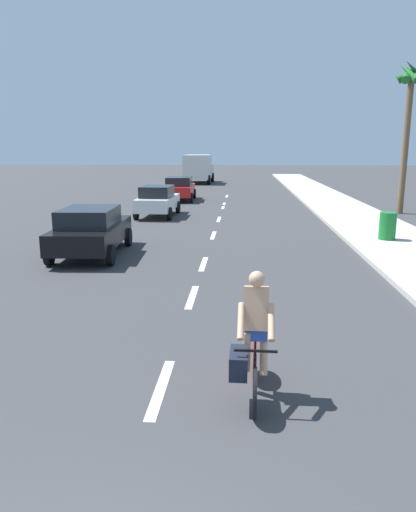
{
  "coord_description": "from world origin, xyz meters",
  "views": [
    {
      "loc": [
        1.15,
        -1.88,
        3.42
      ],
      "look_at": [
        0.41,
        8.39,
        1.1
      ],
      "focal_mm": 33.57,
      "sensor_mm": 36.0,
      "label": 1
    }
  ],
  "objects_px": {
    "cyclist": "(252,342)",
    "parked_car_white": "(158,200)",
    "trash_bin_far": "(388,226)",
    "parked_car_red": "(179,188)",
    "delivery_truck": "(199,168)",
    "palm_tree_far": "(410,98)",
    "parked_car_black": "(91,230)"
  },
  "relations": [
    {
      "from": "cyclist",
      "to": "parked_car_white",
      "type": "height_order",
      "value": "cyclist"
    },
    {
      "from": "cyclist",
      "to": "trash_bin_far",
      "type": "relative_size",
      "value": 1.82
    },
    {
      "from": "parked_car_red",
      "to": "parked_car_white",
      "type": "bearing_deg",
      "value": -92.6
    },
    {
      "from": "cyclist",
      "to": "parked_car_red",
      "type": "distance_m",
      "value": 26.15
    },
    {
      "from": "delivery_truck",
      "to": "trash_bin_far",
      "type": "bearing_deg",
      "value": -70.55
    },
    {
      "from": "parked_car_white",
      "to": "parked_car_red",
      "type": "relative_size",
      "value": 0.92
    },
    {
      "from": "delivery_truck",
      "to": "palm_tree_far",
      "type": "distance_m",
      "value": 25.97
    },
    {
      "from": "parked_car_black",
      "to": "parked_car_red",
      "type": "distance_m",
      "value": 16.95
    },
    {
      "from": "parked_car_white",
      "to": "trash_bin_far",
      "type": "bearing_deg",
      "value": -32.46
    },
    {
      "from": "delivery_truck",
      "to": "trash_bin_far",
      "type": "relative_size",
      "value": 6.31
    },
    {
      "from": "delivery_truck",
      "to": "parked_car_red",
      "type": "bearing_deg",
      "value": -87.53
    },
    {
      "from": "parked_car_red",
      "to": "palm_tree_far",
      "type": "xyz_separation_m",
      "value": [
        12.66,
        -5.7,
        5.11
      ]
    },
    {
      "from": "cyclist",
      "to": "delivery_truck",
      "type": "distance_m",
      "value": 42.45
    },
    {
      "from": "parked_car_black",
      "to": "parked_car_white",
      "type": "relative_size",
      "value": 1.12
    },
    {
      "from": "cyclist",
      "to": "palm_tree_far",
      "type": "distance_m",
      "value": 22.31
    },
    {
      "from": "cyclist",
      "to": "palm_tree_far",
      "type": "relative_size",
      "value": 0.23
    },
    {
      "from": "cyclist",
      "to": "parked_car_black",
      "type": "xyz_separation_m",
      "value": [
        -5.05,
        8.85,
        0.01
      ]
    },
    {
      "from": "parked_car_red",
      "to": "delivery_truck",
      "type": "xyz_separation_m",
      "value": [
        -0.21,
        16.41,
        0.66
      ]
    },
    {
      "from": "parked_car_black",
      "to": "parked_car_red",
      "type": "bearing_deg",
      "value": 84.47
    },
    {
      "from": "cyclist",
      "to": "delivery_truck",
      "type": "bearing_deg",
      "value": -82.54
    },
    {
      "from": "cyclist",
      "to": "parked_car_white",
      "type": "relative_size",
      "value": 0.46
    },
    {
      "from": "parked_car_black",
      "to": "parked_car_white",
      "type": "bearing_deg",
      "value": 83.25
    },
    {
      "from": "parked_car_white",
      "to": "cyclist",
      "type": "bearing_deg",
      "value": -74.81
    },
    {
      "from": "parked_car_white",
      "to": "delivery_truck",
      "type": "bearing_deg",
      "value": 91.47
    },
    {
      "from": "cyclist",
      "to": "parked_car_white",
      "type": "bearing_deg",
      "value": -74.79
    },
    {
      "from": "parked_car_black",
      "to": "delivery_truck",
      "type": "relative_size",
      "value": 0.71
    },
    {
      "from": "parked_car_black",
      "to": "trash_bin_far",
      "type": "relative_size",
      "value": 4.48
    },
    {
      "from": "parked_car_white",
      "to": "delivery_truck",
      "type": "relative_size",
      "value": 0.63
    },
    {
      "from": "cyclist",
      "to": "palm_tree_far",
      "type": "bearing_deg",
      "value": -111.16
    },
    {
      "from": "parked_car_black",
      "to": "delivery_truck",
      "type": "xyz_separation_m",
      "value": [
        0.46,
        33.35,
        0.66
      ]
    },
    {
      "from": "parked_car_black",
      "to": "palm_tree_far",
      "type": "bearing_deg",
      "value": 36.86
    },
    {
      "from": "delivery_truck",
      "to": "trash_bin_far",
      "type": "xyz_separation_m",
      "value": [
        9.76,
        -30.57,
        -0.86
      ]
    }
  ]
}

